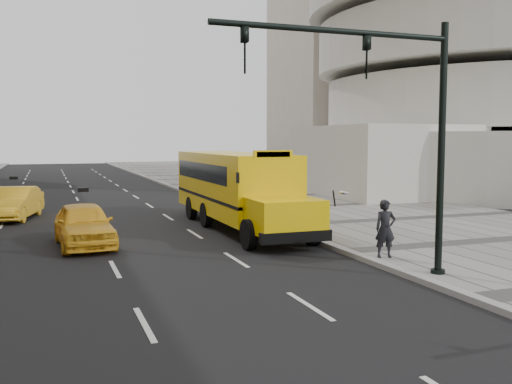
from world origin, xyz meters
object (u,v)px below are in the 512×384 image
object	(u,v)px
pedestrian	(385,229)
traffic_signal	(394,117)
school_bus	(235,184)
taxi_near	(84,224)
taxi_far	(15,203)

from	to	relation	value
pedestrian	traffic_signal	size ratio (longest dim) A/B	0.26
traffic_signal	pedestrian	bearing A→B (deg)	60.16
school_bus	pedestrian	distance (m)	8.29
taxi_near	pedestrian	xyz separation A→B (m)	(7.99, -5.67, 0.25)
taxi_near	pedestrian	bearing A→B (deg)	-38.56
school_bus	traffic_signal	size ratio (longest dim) A/B	1.81
taxi_far	pedestrian	distance (m)	17.12
school_bus	taxi_near	bearing A→B (deg)	-158.71
taxi_near	traffic_signal	bearing A→B (deg)	-52.47
school_bus	traffic_signal	world-z (taller)	traffic_signal
taxi_near	school_bus	bearing A→B (deg)	18.05
school_bus	taxi_near	size ratio (longest dim) A/B	2.69
taxi_far	pedestrian	bearing A→B (deg)	-38.88
taxi_far	traffic_signal	size ratio (longest dim) A/B	0.68
taxi_near	taxi_far	size ratio (longest dim) A/B	0.99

